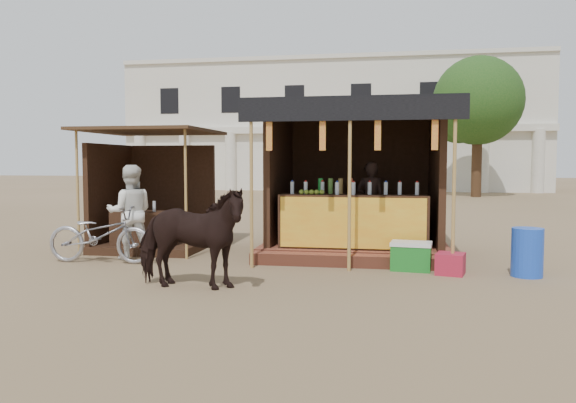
# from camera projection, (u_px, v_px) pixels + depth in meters

# --- Properties ---
(ground) EXTENTS (120.00, 120.00, 0.00)m
(ground) POSITION_uv_depth(u_px,v_px,m) (268.00, 290.00, 7.63)
(ground) COLOR #846B4C
(ground) RESTS_ON ground
(main_stall) EXTENTS (3.60, 3.61, 2.78)m
(main_stall) POSITION_uv_depth(u_px,v_px,m) (356.00, 200.00, 10.68)
(main_stall) COLOR brown
(main_stall) RESTS_ON ground
(secondary_stall) EXTENTS (2.40, 2.40, 2.38)m
(secondary_stall) POSITION_uv_depth(u_px,v_px,m) (148.00, 206.00, 11.30)
(secondary_stall) COLOR #361F13
(secondary_stall) RESTS_ON ground
(cow) EXTENTS (1.70, 0.83, 1.41)m
(cow) POSITION_uv_depth(u_px,v_px,m) (190.00, 238.00, 7.65)
(cow) COLOR black
(cow) RESTS_ON ground
(motorbike) EXTENTS (1.89, 0.72, 0.98)m
(motorbike) POSITION_uv_depth(u_px,v_px,m) (100.00, 235.00, 9.67)
(motorbike) COLOR #9A99A2
(motorbike) RESTS_ON ground
(bystander) EXTENTS (1.01, 0.92, 1.69)m
(bystander) POSITION_uv_depth(u_px,v_px,m) (130.00, 212.00, 10.05)
(bystander) COLOR white
(bystander) RESTS_ON ground
(blue_barrel) EXTENTS (0.50, 0.50, 0.74)m
(blue_barrel) POSITION_uv_depth(u_px,v_px,m) (527.00, 252.00, 8.52)
(blue_barrel) COLOR blue
(blue_barrel) RESTS_ON ground
(red_crate) EXTENTS (0.51, 0.51, 0.33)m
(red_crate) POSITION_uv_depth(u_px,v_px,m) (450.00, 264.00, 8.69)
(red_crate) COLOR #A41B33
(red_crate) RESTS_ON ground
(cooler) EXTENTS (0.69, 0.51, 0.46)m
(cooler) POSITION_uv_depth(u_px,v_px,m) (411.00, 256.00, 9.03)
(cooler) COLOR #1A7723
(cooler) RESTS_ON ground
(background_building) EXTENTS (26.00, 7.45, 8.18)m
(background_building) POSITION_uv_depth(u_px,v_px,m) (333.00, 128.00, 37.12)
(background_building) COLOR silver
(background_building) RESTS_ON ground
(tree) EXTENTS (4.50, 4.40, 7.00)m
(tree) POSITION_uv_depth(u_px,v_px,m) (474.00, 104.00, 28.05)
(tree) COLOR #382314
(tree) RESTS_ON ground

